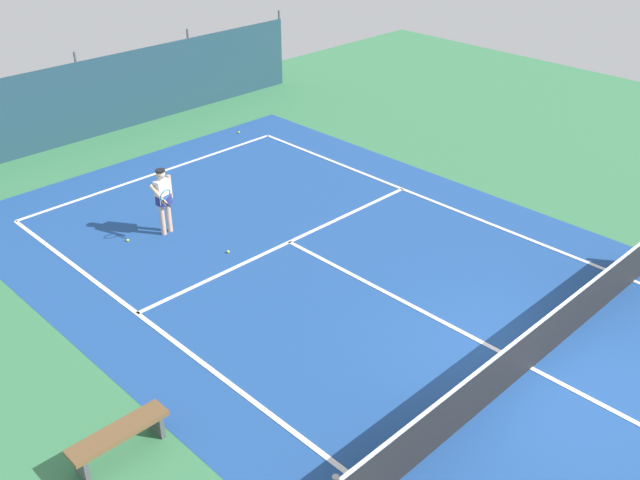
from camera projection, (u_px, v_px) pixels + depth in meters
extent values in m
plane|color=#387A4C|center=(530.00, 368.00, 12.99)|extent=(36.00, 36.00, 0.00)
cube|color=#1E478C|center=(530.00, 368.00, 12.99)|extent=(11.02, 26.60, 0.01)
cube|color=white|center=(157.00, 173.00, 20.37)|extent=(8.22, 0.10, 0.01)
cube|color=white|center=(633.00, 281.00, 15.50)|extent=(0.10, 23.80, 0.01)
cube|color=white|center=(289.00, 242.00, 16.96)|extent=(8.22, 0.10, 0.01)
cube|color=white|center=(530.00, 368.00, 12.99)|extent=(0.10, 12.80, 0.01)
cube|color=white|center=(160.00, 175.00, 20.28)|extent=(0.10, 0.30, 0.01)
cube|color=black|center=(534.00, 347.00, 12.76)|extent=(9.92, 0.03, 0.95)
cube|color=white|center=(538.00, 324.00, 12.51)|extent=(9.92, 0.04, 0.05)
cube|color=#1E3D4C|center=(83.00, 101.00, 22.13)|extent=(16.22, 0.06, 2.40)
cylinder|color=#595B60|center=(81.00, 96.00, 22.09)|extent=(0.08, 0.08, 2.70)
cylinder|color=#595B60|center=(191.00, 69.00, 24.57)|extent=(0.08, 0.08, 2.70)
cylinder|color=#595B60|center=(280.00, 47.00, 27.05)|extent=(0.08, 0.08, 2.70)
cube|color=#234C1E|center=(77.00, 117.00, 22.82)|extent=(14.60, 0.70, 1.10)
cylinder|color=#D8AD8C|center=(169.00, 216.00, 17.24)|extent=(0.12, 0.12, 0.82)
cylinder|color=#D8AD8C|center=(162.00, 219.00, 17.10)|extent=(0.12, 0.12, 0.82)
cylinder|color=navy|center=(163.00, 199.00, 16.93)|extent=(0.40, 0.40, 0.22)
cube|color=white|center=(163.00, 191.00, 16.83)|extent=(0.38, 0.25, 0.56)
sphere|color=#D8AD8C|center=(160.00, 174.00, 16.62)|extent=(0.22, 0.22, 0.22)
cylinder|color=black|center=(160.00, 171.00, 16.58)|extent=(0.23, 0.23, 0.04)
cylinder|color=#D8AD8C|center=(170.00, 187.00, 16.98)|extent=(0.09, 0.09, 0.58)
cylinder|color=#D8AD8C|center=(158.00, 195.00, 16.60)|extent=(0.16, 0.53, 0.41)
cylinder|color=black|center=(166.00, 204.00, 16.46)|extent=(0.07, 0.28, 0.13)
torus|color=teal|center=(165.00, 195.00, 16.35)|extent=(0.32, 0.17, 0.29)
sphere|color=#CCDB33|center=(239.00, 132.00, 23.07)|extent=(0.07, 0.07, 0.07)
sphere|color=#CCDB33|center=(128.00, 240.00, 16.98)|extent=(0.07, 0.07, 0.07)
sphere|color=#CCDB33|center=(228.00, 252.00, 16.52)|extent=(0.07, 0.07, 0.07)
cube|color=brown|center=(118.00, 432.00, 10.98)|extent=(1.60, 0.40, 0.08)
cube|color=#4C4C51|center=(81.00, 466.00, 10.70)|extent=(0.08, 0.36, 0.45)
cube|color=#4C4C51|center=(156.00, 422.00, 11.49)|extent=(0.08, 0.36, 0.45)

